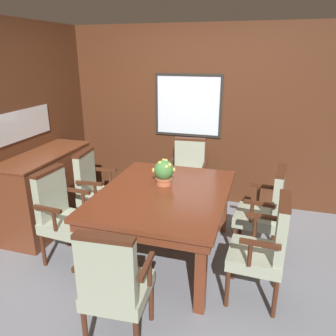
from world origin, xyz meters
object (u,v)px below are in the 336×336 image
Objects in this scene: chair_left_near at (62,212)px; sideboard_cabinet at (49,190)px; chair_right_near at (265,246)px; chair_head_near at (114,283)px; potted_plant at (164,172)px; dining_table at (164,200)px; chair_right_far at (265,208)px; chair_head_far at (188,172)px; chair_left_far at (95,187)px.

sideboard_cabinet is (-0.57, 0.57, -0.06)m from chair_left_near.
sideboard_cabinet is (-2.58, 0.61, -0.06)m from chair_right_near.
potted_plant reaches higher than chair_head_near.
dining_table is at bearing -94.22° from chair_head_near.
dining_table is at bearing -65.66° from chair_right_far.
chair_head_near is 3.57× the size of potted_plant.
chair_head_far is at bearing 88.05° from potted_plant.
dining_table is at bearing -8.02° from sideboard_cabinet.
chair_right_near is 3.57× the size of potted_plant.
chair_head_far is (0.96, 0.85, 0.00)m from chair_left_far.
chair_right_near and chair_right_far have the same top height.
chair_right_far is at bearing -176.77° from chair_right_near.
sideboard_cabinet is (-2.57, -0.12, -0.06)m from chair_right_far.
chair_right_near is at bearing -146.13° from chair_head_near.
chair_head_far is at bearing 90.99° from dining_table.
chair_right_near is 2.12m from chair_left_far.
sideboard_cabinet is (-1.50, 0.04, -0.41)m from potted_plant.
chair_head_far is (-1.04, 1.58, 0.00)m from chair_right_near.
chair_right_near is 1.00× the size of chair_head_far.
chair_right_near is 1.30m from chair_head_near.
dining_table is 1.62× the size of chair_right_near.
sideboard_cabinet is at bearing -152.33° from chair_head_far.
dining_table is at bearing -65.95° from chair_left_near.
chair_head_near is at bearing -49.69° from chair_right_near.
chair_right_far is (-0.01, 0.73, 0.00)m from chair_right_near.
dining_table is at bearing -93.54° from chair_head_far.
chair_right_far is at bearing 2.67° from sideboard_cabinet.
chair_left_far is 0.75× the size of sideboard_cabinet.
chair_head_near is (-1.02, -0.80, 0.00)m from chair_right_near.
chair_right_near is 1.89m from chair_head_far.
chair_head_far is 0.75× the size of sideboard_cabinet.
sideboard_cabinet is (-1.56, 0.22, -0.18)m from dining_table.
chair_right_near is 2.65m from sideboard_cabinet.
dining_table is 1.62× the size of chair_left_near.
dining_table is 1.22× the size of sideboard_cabinet.
chair_head_far is 1.00× the size of chair_left_near.
chair_head_far and chair_head_near have the same top height.
chair_left_far is at bearing 3.84° from chair_left_near.
potted_plant is (-1.06, -0.16, 0.35)m from chair_right_far.
chair_right_far reaches higher than dining_table.
chair_right_far is (1.01, 0.34, -0.12)m from dining_table.
chair_head_near is at bearing -90.11° from dining_table.
chair_left_near is at bearing -150.46° from potted_plant.
chair_left_far is at bearing -61.46° from chair_head_near.
chair_left_far is 1.28m from chair_head_far.
chair_right_far is (1.99, 0.00, 0.00)m from chair_left_far.
chair_right_far is (1.03, -0.85, 0.00)m from chair_head_far.
chair_left_near is 3.57× the size of potted_plant.
chair_left_far is 0.68m from chair_left_near.
chair_left_near is (-2.01, 0.04, 0.00)m from chair_right_near.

